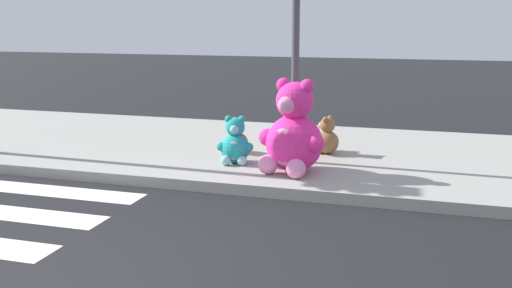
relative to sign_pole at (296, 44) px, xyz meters
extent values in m
cube|color=#9E9B93|center=(-1.00, 0.80, -1.77)|extent=(28.00, 4.40, 0.15)
cube|color=white|center=(-3.12, -1.90, -1.85)|extent=(3.20, 0.45, 0.00)
cylinder|color=#4C4C51|center=(0.00, 0.00, -0.10)|extent=(0.11, 0.11, 3.20)
sphere|color=#F22D93|center=(0.13, -0.55, -1.31)|extent=(0.78, 0.78, 0.78)
ellipsoid|color=pink|center=(0.05, -0.82, -1.31)|extent=(0.46, 0.28, 0.50)
sphere|color=#F22D93|center=(0.13, -0.55, -0.73)|extent=(0.51, 0.51, 0.51)
sphere|color=pink|center=(0.07, -0.76, -0.76)|extent=(0.23, 0.23, 0.23)
sphere|color=#F22D93|center=(0.30, -0.60, -0.53)|extent=(0.19, 0.19, 0.19)
sphere|color=#F22D93|center=(0.45, -0.75, -1.25)|extent=(0.24, 0.24, 0.24)
sphere|color=pink|center=(0.24, -0.93, -1.56)|extent=(0.27, 0.27, 0.27)
sphere|color=#F22D93|center=(-0.04, -0.50, -0.53)|extent=(0.19, 0.19, 0.19)
sphere|color=#F22D93|center=(-0.26, -0.54, -1.25)|extent=(0.24, 0.24, 0.24)
sphere|color=pink|center=(-0.17, -0.81, -1.56)|extent=(0.27, 0.27, 0.27)
sphere|color=olive|center=(0.38, 0.63, -1.52)|extent=(0.36, 0.36, 0.36)
ellipsoid|color=tan|center=(0.25, 0.66, -1.52)|extent=(0.13, 0.21, 0.23)
sphere|color=olive|center=(0.38, 0.63, -1.25)|extent=(0.24, 0.24, 0.24)
sphere|color=tan|center=(0.28, 0.66, -1.26)|extent=(0.11, 0.11, 0.11)
sphere|color=olive|center=(0.35, 0.55, -1.15)|extent=(0.09, 0.09, 0.09)
sphere|color=olive|center=(0.29, 0.48, -1.49)|extent=(0.11, 0.11, 0.11)
sphere|color=tan|center=(0.20, 0.58, -1.64)|extent=(0.12, 0.12, 0.12)
sphere|color=olive|center=(0.40, 0.71, -1.15)|extent=(0.09, 0.09, 0.09)
sphere|color=olive|center=(0.38, 0.81, -1.49)|extent=(0.11, 0.11, 0.11)
sphere|color=tan|center=(0.26, 0.77, -1.64)|extent=(0.12, 0.12, 0.12)
sphere|color=teal|center=(-0.79, -0.32, -1.49)|extent=(0.42, 0.42, 0.42)
ellipsoid|color=#7BBFBC|center=(-0.76, -0.47, -1.49)|extent=(0.25, 0.14, 0.27)
sphere|color=teal|center=(-0.79, -0.32, -1.17)|extent=(0.28, 0.28, 0.28)
sphere|color=#7BBFBC|center=(-0.77, -0.44, -1.19)|extent=(0.13, 0.13, 0.13)
sphere|color=teal|center=(-0.70, -0.30, -1.06)|extent=(0.11, 0.11, 0.11)
sphere|color=teal|center=(-0.59, -0.33, -1.46)|extent=(0.13, 0.13, 0.13)
sphere|color=#7BBFBC|center=(-0.64, -0.48, -1.63)|extent=(0.15, 0.15, 0.15)
sphere|color=teal|center=(-0.89, -0.34, -1.06)|extent=(0.11, 0.11, 0.11)
sphere|color=teal|center=(-0.98, -0.42, -1.46)|extent=(0.13, 0.13, 0.13)
sphere|color=#7BBFBC|center=(-0.87, -0.52, -1.63)|extent=(0.15, 0.15, 0.15)
sphere|color=red|center=(-0.96, 0.31, -1.54)|extent=(0.31, 0.31, 0.31)
ellipsoid|color=#DB7B7B|center=(-1.04, 0.23, -1.54)|extent=(0.17, 0.17, 0.20)
sphere|color=red|center=(-0.96, 0.31, -1.31)|extent=(0.20, 0.20, 0.20)
sphere|color=#DB7B7B|center=(-1.02, 0.25, -1.33)|extent=(0.09, 0.09, 0.09)
sphere|color=red|center=(-0.91, 0.26, -1.23)|extent=(0.08, 0.08, 0.08)
sphere|color=red|center=(-0.88, 0.18, -1.52)|extent=(0.10, 0.10, 0.10)
sphere|color=#DB7B7B|center=(-0.99, 0.16, -1.64)|extent=(0.11, 0.11, 0.11)
sphere|color=red|center=(-1.01, 0.36, -1.23)|extent=(0.08, 0.08, 0.08)
sphere|color=red|center=(-1.09, 0.39, -1.52)|extent=(0.10, 0.10, 0.10)
sphere|color=#DB7B7B|center=(-1.11, 0.28, -1.64)|extent=(0.11, 0.11, 0.11)
sphere|color=yellow|center=(-0.19, 0.80, -1.48)|extent=(0.43, 0.43, 0.43)
ellipsoid|color=#F0DB80|center=(-0.34, 0.83, -1.48)|extent=(0.15, 0.25, 0.28)
sphere|color=yellow|center=(-0.19, 0.80, -1.16)|extent=(0.28, 0.28, 0.28)
sphere|color=#F0DB80|center=(-0.30, 0.82, -1.18)|extent=(0.13, 0.13, 0.13)
sphere|color=yellow|center=(-0.21, 0.70, -1.05)|extent=(0.11, 0.11, 0.11)
sphere|color=yellow|center=(-0.29, 0.61, -1.45)|extent=(0.13, 0.13, 0.13)
sphere|color=#F0DB80|center=(-0.39, 0.72, -1.62)|extent=(0.15, 0.15, 0.15)
sphere|color=yellow|center=(-0.16, 0.89, -1.05)|extent=(0.11, 0.11, 0.11)
sphere|color=yellow|center=(-0.19, 1.01, -1.45)|extent=(0.13, 0.13, 0.13)
sphere|color=#F0DB80|center=(-0.34, 0.95, -1.62)|extent=(0.15, 0.15, 0.15)
camera|label=1|loc=(1.85, -8.09, 0.34)|focal=40.84mm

